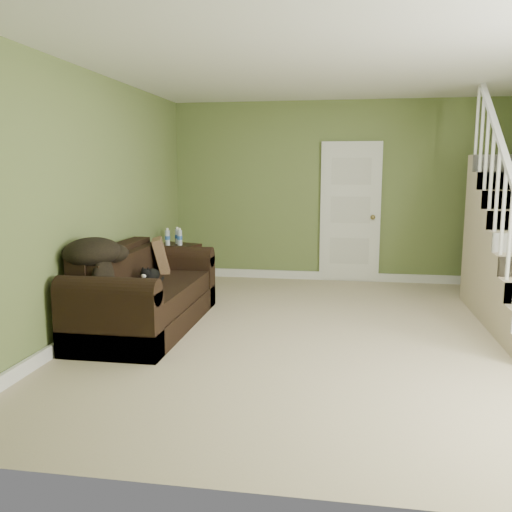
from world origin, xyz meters
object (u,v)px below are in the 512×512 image
(sofa, at_px, (144,297))
(side_table, at_px, (176,267))
(banana, at_px, (151,294))
(cat, at_px, (150,276))

(sofa, xyz_separation_m, side_table, (-0.20, 1.70, 0.00))
(sofa, xyz_separation_m, banana, (0.27, -0.50, 0.16))
(cat, xyz_separation_m, banana, (0.21, -0.55, -0.05))
(sofa, bearing_deg, banana, -61.72)
(cat, distance_m, banana, 0.59)
(side_table, height_order, cat, side_table)
(side_table, distance_m, banana, 2.25)
(side_table, bearing_deg, sofa, -83.34)
(sofa, xyz_separation_m, cat, (0.06, 0.05, 0.21))
(banana, bearing_deg, side_table, 91.09)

